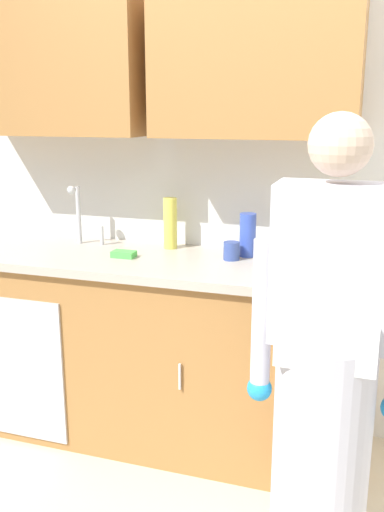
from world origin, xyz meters
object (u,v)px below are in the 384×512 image
(cup_by_sink, at_px, (231,251))
(person_at_sink, at_px, (325,390))
(bottle_soap, at_px, (170,223))
(sink, at_px, (73,253))
(bottle_water_tall, at_px, (336,232))
(bottle_water_short, at_px, (248,235))
(sponge, at_px, (124,254))

(cup_by_sink, bearing_deg, person_at_sink, -53.58)
(bottle_soap, distance_m, cup_by_sink, 0.38)
(sink, xyz_separation_m, bottle_water_tall, (1.27, 0.18, 0.15))
(bottle_water_short, bearing_deg, bottle_water_tall, 4.90)
(bottle_water_short, bearing_deg, cup_by_sink, -122.16)
(bottle_soap, bearing_deg, bottle_water_tall, -0.26)
(sink, relative_size, sponge, 4.55)
(person_at_sink, bearing_deg, bottle_water_tall, 93.10)
(sink, xyz_separation_m, bottle_water_short, (0.86, 0.15, 0.12))
(bottle_water_tall, bearing_deg, sponge, -166.14)
(person_at_sink, relative_size, bottle_soap, 6.28)
(bottle_water_short, xyz_separation_m, bottle_soap, (-0.41, 0.04, 0.02))
(sink, relative_size, bottle_water_short, 2.40)
(bottle_water_short, bearing_deg, bottle_soap, 174.59)
(person_at_sink, height_order, sponge, person_at_sink)
(sink, xyz_separation_m, bottle_soap, (0.46, 0.18, 0.14))
(bottle_soap, bearing_deg, sink, -157.97)
(bottle_soap, bearing_deg, bottle_water_short, -5.41)
(sink, xyz_separation_m, sponge, (0.31, -0.06, 0.03))
(cup_by_sink, bearing_deg, sponge, -167.19)
(sink, height_order, sponge, sink)
(sink, height_order, cup_by_sink, sink)
(bottle_water_tall, xyz_separation_m, sponge, (-0.96, -0.24, -0.12))
(sponge, bearing_deg, cup_by_sink, 12.81)
(bottle_water_short, xyz_separation_m, cup_by_sink, (-0.06, -0.09, -0.06))
(sink, relative_size, bottle_water_tall, 1.81)
(bottle_water_short, distance_m, cup_by_sink, 0.12)
(bottle_soap, bearing_deg, cup_by_sink, -19.99)
(sink, distance_m, bottle_water_tall, 1.29)
(bottle_soap, xyz_separation_m, sponge, (-0.15, -0.24, -0.11))
(bottle_water_tall, xyz_separation_m, cup_by_sink, (-0.46, -0.12, -0.10))
(person_at_sink, distance_m, bottle_soap, 1.24)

